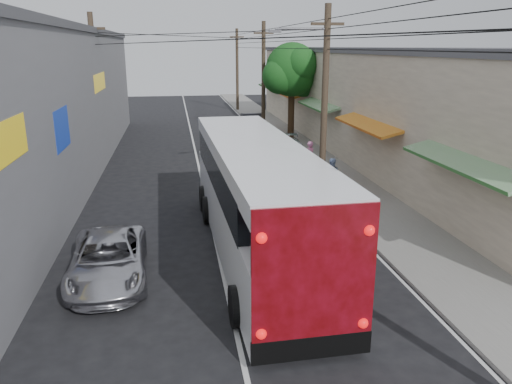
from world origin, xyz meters
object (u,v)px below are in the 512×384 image
parked_car_far (253,124)px  pedestrian_near (309,158)px  parked_car_mid (260,131)px  jeepney (108,259)px  parked_suv (288,156)px  coach_bus (255,196)px  pedestrian_far (331,176)px

parked_car_far → pedestrian_near: 13.02m
parked_car_mid → jeepney: bearing=-114.8°
parked_suv → parked_car_far: parked_suv is taller
parked_car_far → pedestrian_near: bearing=-87.0°
jeepney → coach_bus: bearing=14.8°
parked_car_mid → pedestrian_far: 13.74m
pedestrian_far → pedestrian_near: bearing=-89.7°
parked_car_mid → parked_car_far: parked_car_far is taller
jeepney → pedestrian_far: bearing=35.6°
pedestrian_near → parked_car_mid: bearing=-107.4°
coach_bus → parked_car_mid: coach_bus is taller
jeepney → pedestrian_near: (8.58, 10.45, 0.33)m
jeepney → parked_suv: bearing=53.5°
parked_car_mid → pedestrian_near: bearing=-89.5°
parked_car_far → pedestrian_near: size_ratio=2.70×
parked_car_far → pedestrian_far: pedestrian_far is taller
parked_suv → pedestrian_far: pedestrian_far is taller
pedestrian_near → pedestrian_far: size_ratio=1.04×
parked_suv → coach_bus: bearing=-105.0°
jeepney → pedestrian_near: size_ratio=2.70×
parked_car_mid → pedestrian_far: pedestrian_far is taller
jeepney → parked_suv: size_ratio=0.81×
jeepney → parked_suv: parked_suv is taller
parked_suv → parked_car_far: 11.76m
pedestrian_near → pedestrian_far: bearing=68.1°
parked_car_mid → pedestrian_near: 10.13m
coach_bus → parked_car_far: 22.34m
jeepney → pedestrian_far: size_ratio=2.82×
pedestrian_near → parked_suv: bearing=-78.9°
jeepney → parked_car_far: 24.71m
coach_bus → pedestrian_far: 6.93m
jeepney → pedestrian_near: 13.53m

